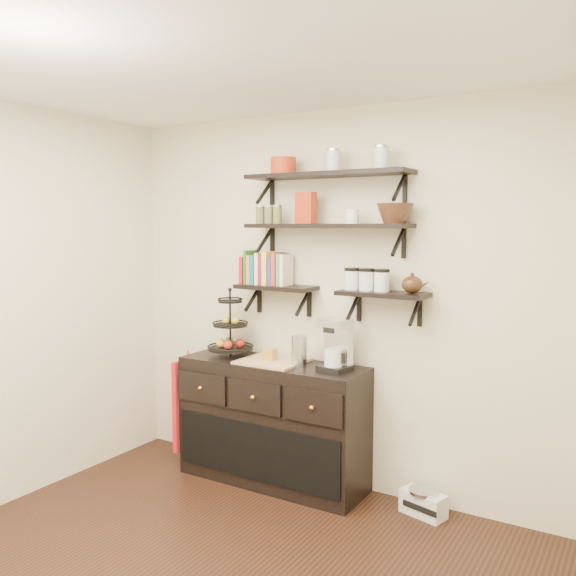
{
  "coord_description": "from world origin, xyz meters",
  "views": [
    {
      "loc": [
        1.96,
        -2.14,
        1.89
      ],
      "look_at": [
        -0.03,
        1.15,
        1.49
      ],
      "focal_mm": 38.0,
      "sensor_mm": 36.0,
      "label": 1
    }
  ],
  "objects_px": {
    "sideboard": "(273,422)",
    "radio": "(423,502)",
    "coffee_maker": "(336,345)",
    "fruit_stand": "(231,334)"
  },
  "relations": [
    {
      "from": "sideboard",
      "to": "radio",
      "type": "xyz_separation_m",
      "value": [
        1.13,
        0.06,
        -0.37
      ]
    },
    {
      "from": "coffee_maker",
      "to": "fruit_stand",
      "type": "bearing_deg",
      "value": -168.8
    },
    {
      "from": "sideboard",
      "to": "fruit_stand",
      "type": "relative_size",
      "value": 2.8
    },
    {
      "from": "radio",
      "to": "fruit_stand",
      "type": "bearing_deg",
      "value": -162.5
    },
    {
      "from": "coffee_maker",
      "to": "radio",
      "type": "bearing_deg",
      "value": 13.4
    },
    {
      "from": "fruit_stand",
      "to": "radio",
      "type": "bearing_deg",
      "value": 2.28
    },
    {
      "from": "coffee_maker",
      "to": "radio",
      "type": "xyz_separation_m",
      "value": [
        0.62,
        0.04,
        -0.98
      ]
    },
    {
      "from": "radio",
      "to": "sideboard",
      "type": "bearing_deg",
      "value": -161.56
    },
    {
      "from": "sideboard",
      "to": "radio",
      "type": "relative_size",
      "value": 4.4
    },
    {
      "from": "fruit_stand",
      "to": "radio",
      "type": "relative_size",
      "value": 1.57
    }
  ]
}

